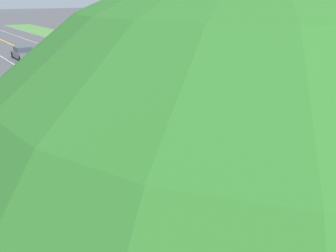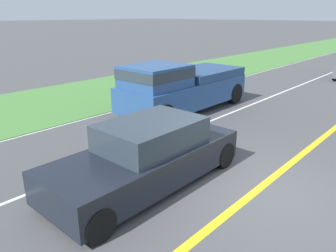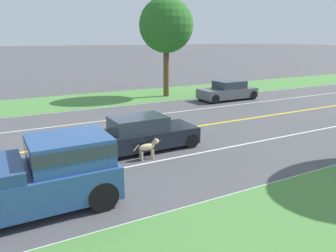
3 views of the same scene
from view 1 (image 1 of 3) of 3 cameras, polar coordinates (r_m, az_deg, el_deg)
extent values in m
plane|color=#4C4C4F|center=(17.82, 4.69, -0.42)|extent=(400.00, 400.00, 0.00)
cube|color=yellow|center=(17.82, 4.69, -0.41)|extent=(0.18, 160.00, 0.01)
cube|color=white|center=(14.59, -16.69, -6.55)|extent=(0.14, 160.00, 0.01)
cube|color=white|center=(22.81, 18.11, 3.55)|extent=(0.14, 160.00, 0.01)
cube|color=white|center=(15.90, -4.88, -3.23)|extent=(0.10, 160.00, 0.01)
cube|color=white|center=(20.17, 12.22, 1.82)|extent=(0.10, 160.00, 0.01)
cube|color=#4C843D|center=(25.24, 22.15, 4.73)|extent=(6.00, 160.00, 0.03)
cube|color=black|center=(15.51, 2.49, -1.80)|extent=(1.77, 4.56, 0.68)
cube|color=#2D3842|center=(15.40, 2.10, 0.55)|extent=(1.52, 2.19, 0.57)
cylinder|color=black|center=(13.83, 4.81, -5.82)|extent=(0.22, 0.62, 0.62)
cylinder|color=black|center=(16.56, -3.77, -1.01)|extent=(0.22, 0.62, 0.62)
cylinder|color=black|center=(14.84, 9.46, -4.07)|extent=(0.22, 0.62, 0.62)
cylinder|color=black|center=(17.40, 0.63, 0.19)|extent=(0.22, 0.62, 0.62)
ellipsoid|color=#D1B784|center=(15.13, -1.71, -2.49)|extent=(0.21, 0.66, 0.26)
cylinder|color=#D1B784|center=(15.05, -1.42, -3.93)|extent=(0.07, 0.07, 0.36)
cylinder|color=#D1B784|center=(15.39, -2.42, -3.33)|extent=(0.07, 0.07, 0.36)
cylinder|color=#D1B784|center=(15.13, -0.97, -3.78)|extent=(0.07, 0.07, 0.36)
cylinder|color=#D1B784|center=(15.47, -1.97, -3.19)|extent=(0.07, 0.07, 0.36)
cylinder|color=#D1B784|center=(14.88, -1.10, -2.48)|extent=(0.14, 0.18, 0.18)
sphere|color=#D1B784|center=(14.76, -0.83, -2.40)|extent=(0.22, 0.22, 0.22)
ellipsoid|color=#331E14|center=(14.66, -0.48, -2.66)|extent=(0.10, 0.11, 0.09)
cone|color=tan|center=(14.71, -1.06, -2.15)|extent=(0.07, 0.07, 0.10)
cone|color=tan|center=(14.77, -0.67, -2.03)|extent=(0.07, 0.07, 0.10)
cylinder|color=#D1B784|center=(15.44, -2.64, -1.83)|extent=(0.05, 0.25, 0.25)
cube|color=#284C84|center=(18.23, -15.74, 1.68)|extent=(2.06, 5.56, 0.90)
cube|color=#284C84|center=(16.54, -13.96, 2.88)|extent=(1.82, 2.10, 0.77)
cube|color=#2D3842|center=(16.51, -13.99, 3.26)|extent=(1.84, 2.12, 0.34)
cube|color=navy|center=(19.10, -17.23, 4.34)|extent=(2.02, 3.16, 0.32)
cylinder|color=black|center=(16.11, -15.84, -2.09)|extent=(0.22, 0.83, 0.83)
cylinder|color=black|center=(20.05, -20.50, 2.03)|extent=(0.22, 0.83, 0.83)
cylinder|color=black|center=(16.78, -9.87, -0.59)|extent=(0.22, 0.83, 0.83)
cylinder|color=black|center=(20.59, -15.51, 3.13)|extent=(0.22, 0.83, 0.83)
cube|color=#51565B|center=(30.56, -18.28, 8.94)|extent=(1.88, 4.72, 0.68)
cube|color=#2D3842|center=(30.61, -18.54, 10.11)|extent=(1.62, 2.26, 0.54)
cylinder|color=black|center=(28.54, -18.56, 7.67)|extent=(0.22, 0.65, 0.65)
cylinder|color=black|center=(32.17, -20.84, 8.85)|extent=(0.22, 0.65, 0.65)
cylinder|color=black|center=(29.09, -15.37, 8.27)|extent=(0.22, 0.65, 0.65)
cylinder|color=black|center=(32.66, -17.96, 9.39)|extent=(0.22, 0.65, 0.65)
cube|color=#51565B|center=(41.48, -23.79, 11.33)|extent=(1.85, 4.35, 0.70)
cube|color=#2D3842|center=(41.56, -23.98, 12.18)|extent=(1.59, 2.09, 0.53)
cylinder|color=black|center=(39.64, -24.29, 10.56)|extent=(0.22, 0.66, 0.66)
cylinder|color=black|center=(43.02, -25.41, 11.12)|extent=(0.22, 0.66, 0.66)
cylinder|color=black|center=(40.03, -21.95, 10.99)|extent=(0.22, 0.66, 0.66)
cylinder|color=black|center=(43.37, -23.24, 11.52)|extent=(0.22, 0.66, 0.66)
cube|color=yellow|center=(7.05, -2.22, -18.24)|extent=(0.03, 0.64, 0.40)
camera|label=2|loc=(15.48, 27.56, 7.62)|focal=35.00mm
camera|label=3|loc=(16.65, -46.41, 7.41)|focal=35.00mm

